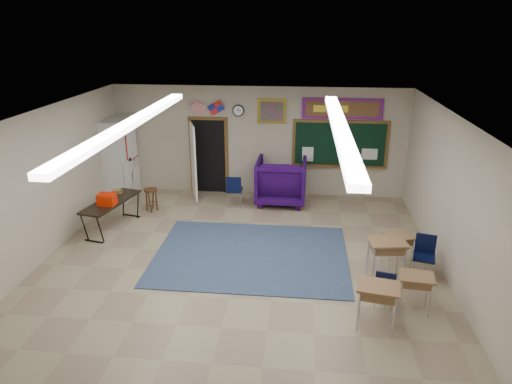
# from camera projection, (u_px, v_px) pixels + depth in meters

# --- Properties ---
(floor) EXTENTS (9.00, 9.00, 0.00)m
(floor) POSITION_uv_depth(u_px,v_px,m) (236.00, 274.00, 8.85)
(floor) COLOR gray
(floor) RESTS_ON ground
(back_wall) EXTENTS (8.00, 0.04, 3.00)m
(back_wall) POSITION_uv_depth(u_px,v_px,m) (259.00, 142.00, 12.51)
(back_wall) COLOR #AFA38E
(back_wall) RESTS_ON floor
(left_wall) EXTENTS (0.04, 9.00, 3.00)m
(left_wall) POSITION_uv_depth(u_px,v_px,m) (28.00, 195.00, 8.70)
(left_wall) COLOR #AFA38E
(left_wall) RESTS_ON floor
(right_wall) EXTENTS (0.04, 9.00, 3.00)m
(right_wall) POSITION_uv_depth(u_px,v_px,m) (462.00, 212.00, 7.94)
(right_wall) COLOR #AFA38E
(right_wall) RESTS_ON floor
(ceiling) EXTENTS (8.00, 9.00, 0.04)m
(ceiling) POSITION_uv_depth(u_px,v_px,m) (234.00, 121.00, 7.79)
(ceiling) COLOR silver
(ceiling) RESTS_ON back_wall
(area_rug) EXTENTS (4.00, 3.00, 0.02)m
(area_rug) POSITION_uv_depth(u_px,v_px,m) (251.00, 255.00, 9.57)
(area_rug) COLOR #32415F
(area_rug) RESTS_ON floor
(fluorescent_strips) EXTENTS (3.86, 6.00, 0.10)m
(fluorescent_strips) POSITION_uv_depth(u_px,v_px,m) (234.00, 125.00, 7.81)
(fluorescent_strips) COLOR white
(fluorescent_strips) RESTS_ON ceiling
(doorway) EXTENTS (1.10, 0.89, 2.16)m
(doorway) POSITION_uv_depth(u_px,v_px,m) (205.00, 157.00, 12.67)
(doorway) COLOR black
(doorway) RESTS_ON back_wall
(chalkboard) EXTENTS (2.55, 0.14, 1.30)m
(chalkboard) POSITION_uv_depth(u_px,v_px,m) (340.00, 145.00, 12.27)
(chalkboard) COLOR brown
(chalkboard) RESTS_ON back_wall
(bulletin_board) EXTENTS (2.10, 0.05, 0.55)m
(bulletin_board) POSITION_uv_depth(u_px,v_px,m) (342.00, 109.00, 11.93)
(bulletin_board) COLOR red
(bulletin_board) RESTS_ON back_wall
(framed_art_print) EXTENTS (0.75, 0.05, 0.65)m
(framed_art_print) POSITION_uv_depth(u_px,v_px,m) (272.00, 111.00, 12.14)
(framed_art_print) COLOR olive
(framed_art_print) RESTS_ON back_wall
(wall_clock) EXTENTS (0.32, 0.05, 0.32)m
(wall_clock) POSITION_uv_depth(u_px,v_px,m) (238.00, 111.00, 12.23)
(wall_clock) COLOR black
(wall_clock) RESTS_ON back_wall
(wall_flags) EXTENTS (1.16, 0.06, 0.70)m
(wall_flags) POSITION_uv_depth(u_px,v_px,m) (207.00, 105.00, 12.24)
(wall_flags) COLOR red
(wall_flags) RESTS_ON back_wall
(storage_cabinet) EXTENTS (0.59, 1.25, 2.20)m
(storage_cabinet) POSITION_uv_depth(u_px,v_px,m) (121.00, 159.00, 12.40)
(storage_cabinet) COLOR beige
(storage_cabinet) RESTS_ON floor
(wingback_armchair) EXTENTS (1.32, 1.36, 1.21)m
(wingback_armchair) POSITION_uv_depth(u_px,v_px,m) (281.00, 181.00, 12.16)
(wingback_armchair) COLOR #1E0539
(wingback_armchair) RESTS_ON floor
(student_chair_reading) EXTENTS (0.45, 0.45, 0.87)m
(student_chair_reading) POSITION_uv_depth(u_px,v_px,m) (235.00, 191.00, 11.96)
(student_chair_reading) COLOR black
(student_chair_reading) RESTS_ON floor
(student_chair_desk_a) EXTENTS (0.44, 0.44, 0.74)m
(student_chair_desk_a) POSITION_uv_depth(u_px,v_px,m) (385.00, 287.00, 7.75)
(student_chair_desk_a) COLOR black
(student_chair_desk_a) RESTS_ON floor
(student_chair_desk_b) EXTENTS (0.51, 0.51, 0.83)m
(student_chair_desk_b) POSITION_uv_depth(u_px,v_px,m) (424.00, 258.00, 8.60)
(student_chair_desk_b) COLOR black
(student_chair_desk_b) RESTS_ON floor
(student_desk_front_left) EXTENTS (0.74, 0.59, 0.81)m
(student_desk_front_left) POSITION_uv_depth(u_px,v_px,m) (386.00, 258.00, 8.52)
(student_desk_front_left) COLOR olive
(student_desk_front_left) RESTS_ON floor
(student_desk_front_right) EXTENTS (0.65, 0.55, 0.66)m
(student_desk_front_right) POSITION_uv_depth(u_px,v_px,m) (397.00, 249.00, 9.05)
(student_desk_front_right) COLOR olive
(student_desk_front_right) RESTS_ON floor
(student_desk_back_left) EXTENTS (0.72, 0.59, 0.77)m
(student_desk_back_left) POSITION_uv_depth(u_px,v_px,m) (377.00, 304.00, 7.17)
(student_desk_back_left) COLOR olive
(student_desk_back_left) RESTS_ON floor
(student_desk_back_right) EXTENTS (0.60, 0.47, 0.67)m
(student_desk_back_right) POSITION_uv_depth(u_px,v_px,m) (414.00, 291.00, 7.63)
(student_desk_back_right) COLOR olive
(student_desk_back_right) RESTS_ON floor
(folding_table) EXTENTS (0.92, 1.78, 0.97)m
(folding_table) POSITION_uv_depth(u_px,v_px,m) (112.00, 214.00, 10.66)
(folding_table) COLOR black
(folding_table) RESTS_ON floor
(wooden_stool) EXTENTS (0.34, 0.34, 0.60)m
(wooden_stool) POSITION_uv_depth(u_px,v_px,m) (151.00, 200.00, 11.70)
(wooden_stool) COLOR #482E15
(wooden_stool) RESTS_ON floor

